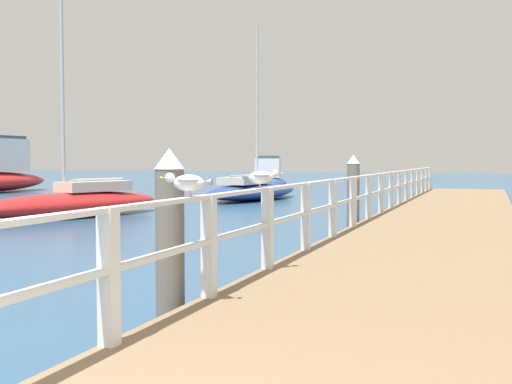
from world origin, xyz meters
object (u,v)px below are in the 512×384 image
Objects in this scene: dock_piling_far at (353,194)px; boat_5 at (253,190)px; dock_piling_near at (170,240)px; seagull_background at (261,177)px; seagull_foreground at (188,182)px; boat_1 at (268,178)px; boat_3 at (75,202)px.

dock_piling_far is 12.05m from boat_5.
seagull_background is at bearing 75.28° from dock_piling_near.
seagull_background is at bearing -12.31° from seagull_foreground.
boat_1 reaches higher than dock_piling_near.
boat_1 is 0.98× the size of boat_5.
boat_1 is at bearing 115.21° from dock_piling_far.
boat_1 is 0.85× the size of boat_3.
boat_5 reaches higher than seagull_background.
seagull_foreground is 1.81m from seagull_background.
boat_3 reaches higher than boat_1.
dock_piling_far is (0.00, 8.39, 0.00)m from dock_piling_near.
boat_3 is at bearing -105.16° from boat_1.
boat_5 is at bearing 122.24° from dock_piling_far.
boat_5 is (-6.80, 18.91, -1.08)m from seagull_foreground.
seagull_foreground is 13.41m from boat_3.
dock_piling_far is 6.95m from seagull_background.
dock_piling_near is 1.63m from seagull_background.
seagull_foreground is at bearing -87.56° from dock_piling_far.
dock_piling_far is at bearing -9.38° from seagull_foreground.
dock_piling_far is 8.65m from boat_3.
seagull_background is 0.05× the size of boat_3.
boat_3 reaches higher than boat_5.
seagull_background is 12.14m from boat_3.
boat_1 is 17.86m from boat_3.
boat_3 is 1.15× the size of boat_5.
boat_1 is (-8.98, 19.08, -0.27)m from dock_piling_far.
dock_piling_far reaches higher than seagull_background.
dock_piling_far is 21.09m from boat_1.
seagull_background is at bearing -86.73° from boat_1.
seagull_foreground is 29.35m from boat_1.
boat_5 is at bearing -90.50° from boat_1.
seagull_foreground is at bearing -63.55° from boat_5.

